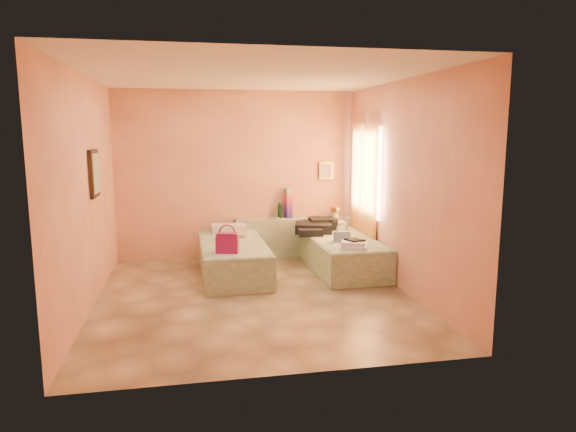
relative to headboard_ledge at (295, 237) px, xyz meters
name	(u,v)px	position (x,y,z in m)	size (l,w,h in m)	color
ground	(255,296)	(-0.98, -2.10, -0.33)	(4.50, 4.50, 0.00)	tan
room_walls	(263,156)	(-0.77, -1.53, 1.46)	(4.02, 4.51, 2.81)	#F9B785
headboard_ledge	(295,237)	(0.00, 0.00, 0.00)	(2.05, 0.30, 0.65)	#ADBA98
bed_left	(233,259)	(-1.16, -1.06, -0.08)	(0.90, 2.00, 0.50)	#B5D5AB
bed_right	(342,253)	(0.52, -1.05, -0.08)	(0.90, 2.00, 0.50)	#B5D5AB
water_bottle	(280,211)	(-0.26, 0.05, 0.45)	(0.07, 0.07, 0.25)	#163E20
rainbow_box	(288,203)	(-0.11, 0.07, 0.58)	(0.11, 0.11, 0.51)	#981255
small_dish	(276,218)	(-0.35, -0.05, 0.34)	(0.13, 0.13, 0.03)	#4C8C5F
green_book	(316,217)	(0.36, -0.05, 0.34)	(0.16, 0.12, 0.03)	#274834
flower_vase	(336,211)	(0.70, -0.08, 0.44)	(0.18, 0.18, 0.24)	white
magenta_handbag	(227,243)	(-1.29, -1.71, 0.31)	(0.30, 0.17, 0.28)	#981255
khaki_garment	(235,235)	(-1.10, -0.64, 0.20)	(0.33, 0.26, 0.06)	tan
clothes_pile	(317,226)	(0.24, -0.55, 0.27)	(0.64, 0.64, 0.19)	black
blue_handbag	(342,237)	(0.44, -1.33, 0.25)	(0.25, 0.11, 0.16)	#41589C
towel_stack	(355,245)	(0.49, -1.79, 0.23)	(0.35, 0.30, 0.10)	white
sandal_pair	(355,240)	(0.50, -1.74, 0.29)	(0.17, 0.23, 0.02)	black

